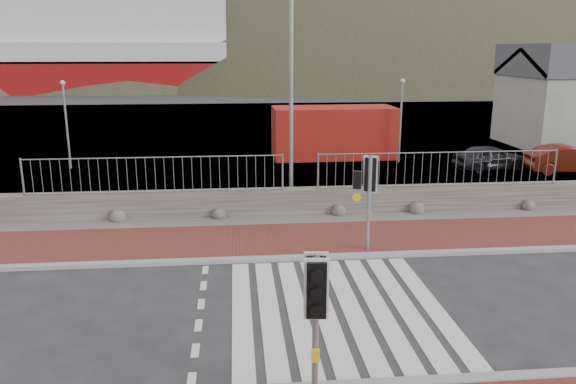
{
  "coord_description": "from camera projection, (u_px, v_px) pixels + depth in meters",
  "views": [
    {
      "loc": [
        -2.15,
        -11.14,
        5.54
      ],
      "look_at": [
        -0.81,
        3.0,
        1.9
      ],
      "focal_mm": 35.0,
      "sensor_mm": 36.0,
      "label": 1
    }
  ],
  "objects": [
    {
      "name": "gravel_strip",
      "position": [
        302.0,
        220.0,
        18.58
      ],
      "size": [
        40.0,
        1.5,
        0.06
      ],
      "primitive_type": "cube",
      "color": "#59544C",
      "rests_on": "ground"
    },
    {
      "name": "zebra_crossing",
      "position": [
        338.0,
        308.0,
        12.32
      ],
      "size": [
        4.62,
        5.6,
        0.01
      ],
      "color": "silver",
      "rests_on": "ground"
    },
    {
      "name": "car_b",
      "position": [
        569.0,
        159.0,
        25.57
      ],
      "size": [
        3.95,
        1.73,
        1.26
      ],
      "primitive_type": "imported",
      "rotation": [
        0.0,
        0.0,
        1.46
      ],
      "color": "#56180C",
      "rests_on": "ground"
    },
    {
      "name": "traffic_signal_near",
      "position": [
        316.0,
        299.0,
        8.49
      ],
      "size": [
        0.39,
        0.26,
        2.59
      ],
      "rotation": [
        0.0,
        0.0,
        -0.1
      ],
      "color": "gray",
      "rests_on": "ground"
    },
    {
      "name": "shipping_container",
      "position": [
        333.0,
        132.0,
        29.2
      ],
      "size": [
        6.33,
        2.74,
        2.61
      ],
      "primitive_type": "cube",
      "rotation": [
        0.0,
        0.0,
        0.02
      ],
      "color": "maroon",
      "rests_on": "ground"
    },
    {
      "name": "water",
      "position": [
        251.0,
        92.0,
        72.97
      ],
      "size": [
        220.0,
        50.0,
        0.05
      ],
      "primitive_type": "cube",
      "color": "#3F4C54",
      "rests_on": "ground"
    },
    {
      "name": "ground",
      "position": [
        338.0,
        308.0,
        12.32
      ],
      "size": [
        220.0,
        220.0,
        0.0
      ],
      "primitive_type": "plane",
      "color": "#28282B",
      "rests_on": "ground"
    },
    {
      "name": "traffic_signal_far",
      "position": [
        368.0,
        183.0,
        15.27
      ],
      "size": [
        0.68,
        0.39,
        2.74
      ],
      "rotation": [
        0.0,
        0.0,
        2.83
      ],
      "color": "gray",
      "rests_on": "ground"
    },
    {
      "name": "hills_backdrop",
      "position": [
        285.0,
        208.0,
        103.43
      ],
      "size": [
        254.0,
        90.0,
        100.0
      ],
      "color": "#2B331E",
      "rests_on": "ground"
    },
    {
      "name": "car_a",
      "position": [
        490.0,
        157.0,
        26.27
      ],
      "size": [
        3.63,
        1.87,
        1.18
      ],
      "primitive_type": "imported",
      "rotation": [
        0.0,
        0.0,
        1.71
      ],
      "color": "black",
      "rests_on": "ground"
    },
    {
      "name": "kerb_far",
      "position": [
        318.0,
        257.0,
        15.2
      ],
      "size": [
        40.0,
        0.25,
        0.12
      ],
      "primitive_type": "cube",
      "color": "gray",
      "rests_on": "ground"
    },
    {
      "name": "quay",
      "position": [
        266.0,
        130.0,
        39.22
      ],
      "size": [
        120.0,
        40.0,
        0.5
      ],
      "primitive_type": "cube",
      "color": "#4C4C4F",
      "rests_on": "ground"
    },
    {
      "name": "streetlight",
      "position": [
        295.0,
        76.0,
        18.95
      ],
      "size": [
        1.74,
        0.47,
        8.24
      ],
      "rotation": [
        0.0,
        0.0,
        -0.17
      ],
      "color": "gray",
      "rests_on": "ground"
    },
    {
      "name": "railing",
      "position": [
        300.0,
        163.0,
        18.76
      ],
      "size": [
        18.07,
        0.07,
        1.22
      ],
      "color": "gray",
      "rests_on": "stone_wall"
    },
    {
      "name": "stone_wall",
      "position": [
        300.0,
        201.0,
        19.24
      ],
      "size": [
        40.0,
        0.6,
        0.9
      ],
      "primitive_type": "cube",
      "color": "#4B443E",
      "rests_on": "ground"
    },
    {
      "name": "ferry",
      "position": [
        63.0,
        50.0,
        74.21
      ],
      "size": [
        50.0,
        16.0,
        20.0
      ],
      "color": "maroon",
      "rests_on": "ground"
    },
    {
      "name": "sidewalk_far",
      "position": [
        310.0,
        239.0,
        16.65
      ],
      "size": [
        40.0,
        3.0,
        0.08
      ],
      "primitive_type": "cube",
      "color": "brown",
      "rests_on": "ground"
    }
  ]
}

